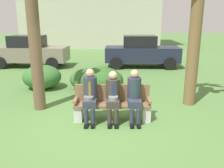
% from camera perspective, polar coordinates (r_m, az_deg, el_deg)
% --- Properties ---
extents(ground_plane, '(80.00, 80.00, 0.00)m').
position_cam_1_polar(ground_plane, '(5.92, -2.69, -9.67)').
color(ground_plane, '#517A3D').
extents(park_bench, '(1.92, 0.44, 0.90)m').
position_cam_1_polar(park_bench, '(6.05, 0.00, -4.77)').
color(park_bench, brown).
rests_on(park_bench, ground).
extents(seated_man_left, '(0.34, 0.72, 1.34)m').
position_cam_1_polar(seated_man_left, '(5.85, -5.38, -2.24)').
color(seated_man_left, '#2D3342').
rests_on(seated_man_left, ground).
extents(seated_man_middle, '(0.34, 0.72, 1.28)m').
position_cam_1_polar(seated_man_middle, '(5.83, 0.15, -2.54)').
color(seated_man_middle, '#38332D').
rests_on(seated_man_middle, ground).
extents(seated_man_right, '(0.34, 0.72, 1.31)m').
position_cam_1_polar(seated_man_right, '(5.86, 5.36, -2.30)').
color(seated_man_right, '#2D3342').
rests_on(seated_man_right, ground).
extents(shrub_near_bench, '(1.41, 1.29, 0.88)m').
position_cam_1_polar(shrub_near_bench, '(9.15, -16.56, 1.65)').
color(shrub_near_bench, '#36692F').
rests_on(shrub_near_bench, ground).
extents(shrub_mid_lawn, '(1.51, 1.38, 0.94)m').
position_cam_1_polar(shrub_mid_lawn, '(8.10, -2.61, 0.78)').
color(shrub_mid_lawn, '#2F5B23').
rests_on(shrub_mid_lawn, ground).
extents(shrub_far_lawn, '(1.22, 1.12, 0.76)m').
position_cam_1_polar(shrub_far_lawn, '(8.71, -6.21, 1.14)').
color(shrub_far_lawn, '#36632E').
rests_on(shrub_far_lawn, ground).
extents(parked_car_near, '(3.99, 1.91, 1.68)m').
position_cam_1_polar(parked_car_near, '(13.62, -19.11, 7.46)').
color(parked_car_near, slate).
rests_on(parked_car_near, ground).
extents(parked_car_far, '(3.95, 1.82, 1.68)m').
position_cam_1_polar(parked_car_far, '(12.90, 7.03, 7.79)').
color(parked_car_far, '#1E2338').
rests_on(parked_car_far, ground).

